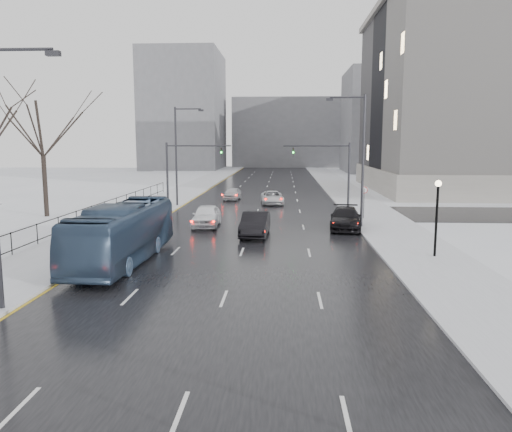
% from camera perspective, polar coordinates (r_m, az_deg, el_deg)
% --- Properties ---
extents(road, '(16.00, 150.00, 0.04)m').
position_cam_1_polar(road, '(58.42, 0.76, 2.04)').
color(road, black).
rests_on(road, ground).
extents(cross_road, '(130.00, 10.00, 0.04)m').
position_cam_1_polar(cross_road, '(46.53, 0.13, 0.40)').
color(cross_road, black).
rests_on(cross_road, ground).
extents(sidewalk_left, '(5.00, 150.00, 0.16)m').
position_cam_1_polar(sidewalk_left, '(59.79, -9.35, 2.13)').
color(sidewalk_left, silver).
rests_on(sidewalk_left, ground).
extents(sidewalk_right, '(5.00, 150.00, 0.16)m').
position_cam_1_polar(sidewalk_right, '(58.91, 11.03, 1.99)').
color(sidewalk_right, silver).
rests_on(sidewalk_right, ground).
extents(park_strip, '(14.00, 150.00, 0.12)m').
position_cam_1_polar(park_strip, '(62.54, -17.88, 2.09)').
color(park_strip, white).
rests_on(park_strip, ground).
extents(tree_park_e, '(9.45, 9.45, 13.50)m').
position_cam_1_polar(tree_park_e, '(47.27, -22.76, -0.16)').
color(tree_park_e, black).
rests_on(tree_park_e, ground).
extents(iron_fence, '(0.06, 70.00, 1.30)m').
position_cam_1_polar(iron_fence, '(32.48, -25.32, -2.33)').
color(iron_fence, black).
rests_on(iron_fence, sidewalk_left).
extents(streetlight_r_mid, '(2.95, 0.25, 10.00)m').
position_cam_1_polar(streetlight_r_mid, '(38.44, 11.81, 6.91)').
color(streetlight_r_mid, '#2D2D33').
rests_on(streetlight_r_mid, ground).
extents(streetlight_l_far, '(2.95, 0.25, 10.00)m').
position_cam_1_polar(streetlight_l_far, '(51.13, -8.88, 7.32)').
color(streetlight_l_far, '#2D2D33').
rests_on(streetlight_l_far, ground).
extents(lamppost_r_mid, '(0.36, 0.36, 4.28)m').
position_cam_1_polar(lamppost_r_mid, '(29.49, 19.99, 0.96)').
color(lamppost_r_mid, black).
rests_on(lamppost_r_mid, sidewalk_right).
extents(mast_signal_right, '(6.10, 0.33, 6.50)m').
position_cam_1_polar(mast_signal_right, '(46.32, 9.26, 5.33)').
color(mast_signal_right, '#2D2D33').
rests_on(mast_signal_right, ground).
extents(mast_signal_left, '(6.10, 0.33, 6.50)m').
position_cam_1_polar(mast_signal_left, '(47.10, -8.84, 5.39)').
color(mast_signal_left, '#2D2D33').
rests_on(mast_signal_left, ground).
extents(no_uturn_sign, '(0.60, 0.06, 2.70)m').
position_cam_1_polar(no_uturn_sign, '(42.75, 12.26, 2.57)').
color(no_uturn_sign, '#2D2D33').
rests_on(no_uturn_sign, sidewalk_right).
extents(bldg_far_right, '(24.00, 20.00, 22.00)m').
position_cam_1_polar(bldg_far_right, '(115.94, 16.19, 10.30)').
color(bldg_far_right, slate).
rests_on(bldg_far_right, ground).
extents(bldg_far_left, '(18.00, 22.00, 28.00)m').
position_cam_1_polar(bldg_far_left, '(125.64, -8.21, 11.75)').
color(bldg_far_left, slate).
rests_on(bldg_far_left, ground).
extents(bldg_far_center, '(30.00, 18.00, 18.00)m').
position_cam_1_polar(bldg_far_center, '(138.04, 3.89, 9.43)').
color(bldg_far_center, slate).
rests_on(bldg_far_center, ground).
extents(bus, '(2.89, 11.49, 3.19)m').
position_cam_1_polar(bus, '(28.06, -14.92, -1.88)').
color(bus, '#334864').
rests_on(bus, road).
extents(sedan_center_near, '(2.13, 4.98, 1.68)m').
position_cam_1_polar(sedan_center_near, '(38.81, -5.68, 0.03)').
color(sedan_center_near, white).
rests_on(sedan_center_near, road).
extents(sedan_right_near, '(2.00, 5.16, 1.68)m').
position_cam_1_polar(sedan_right_near, '(34.67, -0.09, -0.93)').
color(sedan_right_near, black).
rests_on(sedan_right_near, road).
extents(sedan_right_cross, '(2.68, 5.11, 1.37)m').
position_cam_1_polar(sedan_right_cross, '(52.81, 1.87, 2.12)').
color(sedan_right_cross, silver).
rests_on(sedan_right_cross, road).
extents(sedan_right_far, '(2.89, 5.78, 1.61)m').
position_cam_1_polar(sedan_right_far, '(38.14, 10.19, -0.26)').
color(sedan_right_far, black).
rests_on(sedan_right_far, road).
extents(sedan_center_far, '(1.96, 4.21, 1.39)m').
position_cam_1_polar(sedan_center_far, '(56.82, -2.72, 2.57)').
color(sedan_center_far, silver).
rests_on(sedan_center_far, road).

